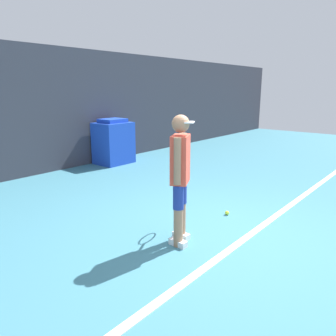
{
  "coord_description": "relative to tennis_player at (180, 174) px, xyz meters",
  "views": [
    {
      "loc": [
        -3.67,
        -2.17,
        1.98
      ],
      "look_at": [
        -0.53,
        0.46,
        0.98
      ],
      "focal_mm": 35.0,
      "sensor_mm": 36.0,
      "label": 1
    }
  ],
  "objects": [
    {
      "name": "covered_chair",
      "position": [
        2.57,
        4.27,
        -0.35
      ],
      "size": [
        0.91,
        0.75,
        1.2
      ],
      "color": "blue",
      "rests_on": "ground_plane"
    },
    {
      "name": "ground_plane",
      "position": [
        0.52,
        -0.27,
        -0.93
      ],
      "size": [
        24.0,
        24.0,
        0.0
      ],
      "primitive_type": "plane",
      "color": "teal"
    },
    {
      "name": "tennis_player",
      "position": [
        0.0,
        0.0,
        0.0
      ],
      "size": [
        0.88,
        0.54,
        1.67
      ],
      "rotation": [
        0.0,
        0.0,
        0.48
      ],
      "color": "#A37556",
      "rests_on": "ground_plane"
    },
    {
      "name": "court_baseline",
      "position": [
        0.52,
        -0.63,
        -0.92
      ],
      "size": [
        21.6,
        0.1,
        0.01
      ],
      "color": "white",
      "rests_on": "ground_plane"
    },
    {
      "name": "tennis_ball",
      "position": [
        1.23,
        -0.0,
        -0.9
      ],
      "size": [
        0.07,
        0.07,
        0.07
      ],
      "color": "#D1E533",
      "rests_on": "ground_plane"
    },
    {
      "name": "back_wall",
      "position": [
        0.52,
        4.75,
        0.54
      ],
      "size": [
        24.0,
        0.1,
        2.95
      ],
      "color": "#383842",
      "rests_on": "ground_plane"
    }
  ]
}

